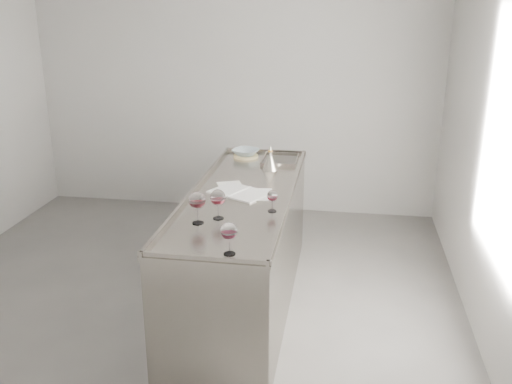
% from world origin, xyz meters
% --- Properties ---
extents(room_shell, '(4.54, 5.04, 2.84)m').
position_xyz_m(room_shell, '(0.00, 0.00, 1.40)').
color(room_shell, '#4F4D4A').
rests_on(room_shell, ground).
extents(counter, '(0.77, 2.42, 0.97)m').
position_xyz_m(counter, '(0.50, 0.30, 0.47)').
color(counter, gray).
rests_on(counter, ground).
extents(wine_glass_left, '(0.11, 0.11, 0.22)m').
position_xyz_m(wine_glass_left, '(0.32, -0.35, 1.09)').
color(wine_glass_left, white).
rests_on(wine_glass_left, counter).
extents(wine_glass_middle, '(0.10, 0.10, 0.20)m').
position_xyz_m(wine_glass_middle, '(0.44, -0.25, 1.08)').
color(wine_glass_middle, white).
rests_on(wine_glass_middle, counter).
extents(wine_glass_right, '(0.10, 0.10, 0.19)m').
position_xyz_m(wine_glass_right, '(0.63, -0.78, 1.08)').
color(wine_glass_right, white).
rests_on(wine_glass_right, counter).
extents(wine_glass_small, '(0.08, 0.08, 0.15)m').
position_xyz_m(wine_glass_small, '(0.78, -0.06, 1.05)').
color(wine_glass_small, white).
rests_on(wine_glass_small, counter).
extents(notebook, '(0.50, 0.45, 0.02)m').
position_xyz_m(notebook, '(0.48, 0.29, 0.95)').
color(notebook, white).
rests_on(notebook, counter).
extents(loose_paper_top, '(0.27, 0.32, 0.00)m').
position_xyz_m(loose_paper_top, '(0.39, 0.43, 0.94)').
color(loose_paper_top, silver).
rests_on(loose_paper_top, counter).
extents(loose_paper_under, '(0.24, 0.31, 0.00)m').
position_xyz_m(loose_paper_under, '(0.64, 0.27, 0.94)').
color(loose_paper_under, silver).
rests_on(loose_paper_under, counter).
extents(trivet, '(0.27, 0.27, 0.02)m').
position_xyz_m(trivet, '(0.35, 1.29, 0.95)').
color(trivet, '#CEBD85').
rests_on(trivet, counter).
extents(ceramic_bowl, '(0.30, 0.30, 0.06)m').
position_xyz_m(ceramic_bowl, '(0.35, 1.29, 0.99)').
color(ceramic_bowl, '#98AAB1').
rests_on(ceramic_bowl, trivet).
extents(wine_funnel, '(0.15, 0.15, 0.21)m').
position_xyz_m(wine_funnel, '(0.62, 0.94, 1.00)').
color(wine_funnel, '#AFA79C').
rests_on(wine_funnel, counter).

